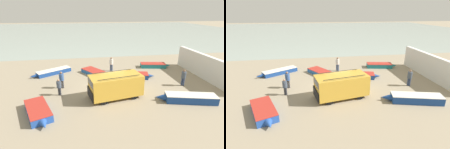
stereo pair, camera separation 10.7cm
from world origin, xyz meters
TOP-DOWN VIEW (x-y plane):
  - ground_plane at (0.00, 0.00)m, footprint 200.00×200.00m
  - sea_water at (0.00, 52.00)m, footprint 120.00×80.00m
  - harbor_wall at (11.05, 1.00)m, footprint 0.50×10.23m
  - parked_van at (0.07, -2.36)m, footprint 5.01×2.97m
  - fishing_rowboat_0 at (-6.56, 4.96)m, footprint 4.73×3.40m
  - fishing_rowboat_1 at (3.11, 2.14)m, footprint 4.35×2.17m
  - fishing_rowboat_2 at (-1.53, 4.12)m, footprint 2.95×3.62m
  - fishing_rowboat_3 at (-6.20, -4.30)m, footprint 2.73×4.23m
  - fishing_rowboat_4 at (6.13, -4.19)m, footprint 5.23×2.21m
  - fishing_rowboat_5 at (6.91, 5.50)m, footprint 4.17×1.91m
  - fisherman_0 at (-4.92, 0.42)m, footprint 0.46×0.46m
  - fisherman_1 at (-4.99, -1.17)m, footprint 0.42×0.42m
  - fisherman_2 at (0.84, 4.97)m, footprint 0.48×0.48m
  - fisherman_3 at (7.51, -0.93)m, footprint 0.46×0.46m

SIDE VIEW (x-z plane):
  - ground_plane at x=0.00m, z-range 0.00..0.00m
  - sea_water at x=0.00m, z-range 0.00..0.01m
  - fishing_rowboat_2 at x=-1.53m, z-range 0.00..0.51m
  - fishing_rowboat_0 at x=-6.56m, z-range 0.00..0.53m
  - fishing_rowboat_1 at x=3.11m, z-range 0.00..0.54m
  - fishing_rowboat_5 at x=6.91m, z-range 0.00..0.57m
  - fishing_rowboat_3 at x=-6.20m, z-range 0.00..0.62m
  - fishing_rowboat_4 at x=6.13m, z-range 0.00..0.68m
  - fisherman_1 at x=-4.99m, z-range 0.16..1.76m
  - fisherman_3 at x=7.51m, z-range 0.17..1.94m
  - fisherman_0 at x=-4.92m, z-range 0.17..1.94m
  - fisherman_2 at x=0.84m, z-range 0.18..2.00m
  - parked_van at x=0.07m, z-range 0.04..2.29m
  - harbor_wall at x=11.05m, z-range 0.00..2.72m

